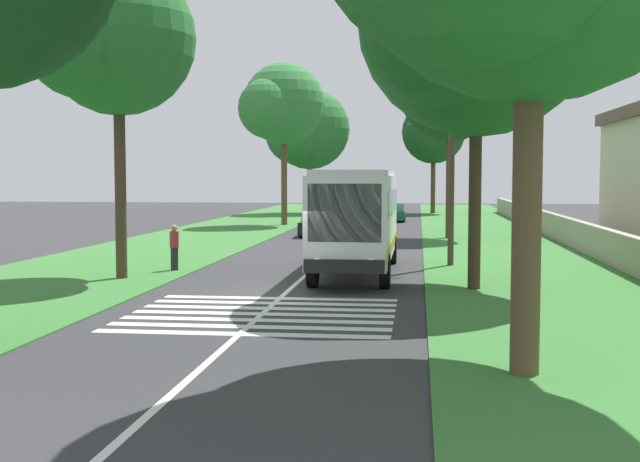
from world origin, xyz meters
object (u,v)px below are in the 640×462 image
Objects in this scene: coach_bus at (358,214)px; trailing_car_0 at (318,225)px; trailing_car_1 at (326,219)px; roadside_tree_left_2 at (281,106)px; trailing_car_3 at (394,213)px; roadside_tree_left_0 at (116,44)px; pedestrian at (174,247)px; roadside_tree_right_3 at (432,134)px; roadside_tree_left_1 at (307,131)px; roadside_tree_right_1 at (448,93)px; roadside_tree_right_0 at (471,25)px; trailing_car_2 at (338,216)px; utility_pole at (452,151)px.

trailing_car_0 is (17.97, 3.67, -1.48)m from coach_bus.
trailing_car_1 is 0.38× the size of roadside_tree_left_2.
roadside_tree_left_0 is (-36.42, 8.36, 7.34)m from trailing_car_3.
pedestrian is at bearing 170.20° from trailing_car_0.
trailing_car_1 is 0.42× the size of roadside_tree_right_3.
roadside_tree_left_1 is at bearing 9.00° from trailing_car_0.
coach_bus reaches higher than pedestrian.
roadside_tree_left_1 is at bearing 10.95° from trailing_car_1.
roadside_tree_right_0 is at bearing 179.95° from roadside_tree_right_1.
coach_bus is 10.28m from roadside_tree_left_0.
trailing_car_2 is 0.38× the size of roadside_tree_left_1.
coach_bus is at bearing -164.94° from roadside_tree_left_2.
roadside_tree_left_1 reaches higher than coach_bus.
roadside_tree_left_2 reaches higher than roadside_tree_left_0.
roadside_tree_right_1 is 1.08× the size of roadside_tree_right_3.
roadside_tree_right_0 is 50.99m from roadside_tree_right_3.
roadside_tree_right_3 is (29.27, -7.03, 6.66)m from trailing_car_0.
roadside_tree_left_1 is at bearing -0.05° from roadside_tree_left_0.
utility_pole reaches higher than trailing_car_2.
coach_bus is 6.60× the size of pedestrian.
roadside_tree_left_2 is 29.01m from pedestrian.
trailing_car_1 and trailing_car_2 have the same top height.
roadside_tree_left_2 is at bearing -1.10° from roadside_tree_left_0.
roadside_tree_left_1 reaches higher than trailing_car_2.
roadside_tree_right_0 is 1.16× the size of roadside_tree_right_3.
trailing_car_2 is 18.53m from roadside_tree_left_1.
pedestrian reaches higher than trailing_car_1.
roadside_tree_left_2 is at bearing 15.06° from coach_bus.
pedestrian is at bearing 173.53° from trailing_car_2.
roadside_tree_right_1 reaches higher than trailing_car_0.
trailing_car_3 is at bearing -0.49° from coach_bus.
roadside_tree_right_1 is 21.48m from pedestrian.
roadside_tree_left_1 reaches higher than roadside_tree_right_1.
trailing_car_0 is 1.00× the size of trailing_car_1.
coach_bus is 29.50m from roadside_tree_left_2.
trailing_car_1 is 24.12m from pedestrian.
trailing_car_0 is 2.54× the size of pedestrian.
trailing_car_2 is (10.90, -0.16, 0.00)m from trailing_car_0.
roadside_tree_right_0 reaches higher than roadside_tree_left_1.
trailing_car_2 is 6.31m from trailing_car_3.
trailing_car_3 is at bearing 167.05° from roadside_tree_right_3.
utility_pole is at bearing -156.46° from roadside_tree_left_2.
trailing_car_1 is 2.54× the size of pedestrian.
trailing_car_2 is 15.74m from roadside_tree_right_1.
trailing_car_1 is at bearing 162.99° from roadside_tree_right_3.
roadside_tree_left_2 reaches higher than roadside_tree_right_3.
roadside_tree_left_1 reaches higher than trailing_car_3.
roadside_tree_left_2 reaches higher than trailing_car_1.
roadside_tree_left_1 is 30.75m from roadside_tree_right_1.
trailing_car_2 is 29.24m from pedestrian.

